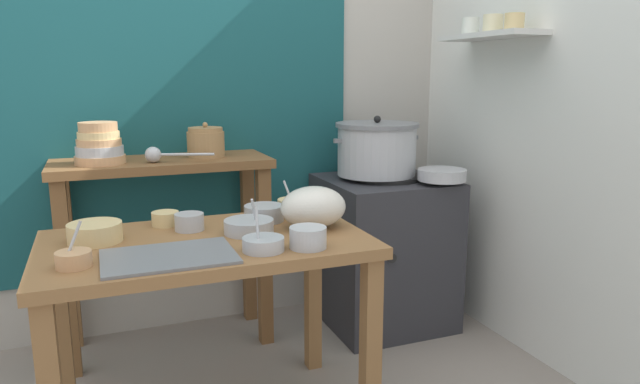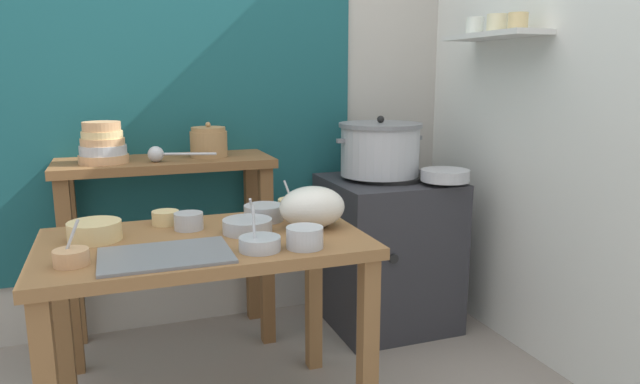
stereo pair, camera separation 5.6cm
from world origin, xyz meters
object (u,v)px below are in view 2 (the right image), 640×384
object	(u,v)px
stove_block	(387,251)
bowl_stack_enamel	(103,145)
prep_table	(206,268)
steamer_pot	(380,149)
prep_bowl_6	(165,217)
clay_pot	(209,142)
prep_bowl_5	(71,256)
prep_bowl_8	(260,243)
prep_bowl_1	(305,237)
prep_bowl_2	(95,230)
prep_bowl_7	(293,206)
back_shelf_table	(168,206)
plastic_bag	(312,207)
wide_pan	(445,175)
ladle	(159,154)
prep_bowl_0	(247,225)
prep_bowl_3	(264,212)
prep_bowl_4	(189,220)
serving_tray	(166,255)

from	to	relation	value
stove_block	bowl_stack_enamel	xyz separation A→B (m)	(-1.33, 0.09, 0.60)
prep_table	steamer_pot	xyz separation A→B (m)	(0.98, 0.63, 0.30)
prep_bowl_6	clay_pot	bearing A→B (deg)	63.24
prep_bowl_5	prep_bowl_8	distance (m)	0.56
prep_bowl_1	prep_bowl_2	bearing A→B (deg)	153.23
steamer_pot	prep_bowl_2	bearing A→B (deg)	-158.38
bowl_stack_enamel	prep_bowl_7	size ratio (longest dim) A/B	1.52
back_shelf_table	plastic_bag	distance (m)	0.87
prep_bowl_1	plastic_bag	bearing A→B (deg)	65.16
steamer_pot	prep_bowl_2	world-z (taller)	steamer_pot
stove_block	steamer_pot	bearing A→B (deg)	153.38
wide_pan	prep_bowl_8	distance (m)	1.20
ladle	prep_bowl_8	distance (m)	0.90
prep_bowl_0	prep_bowl_3	xyz separation A→B (m)	(0.10, 0.15, 0.01)
prep_bowl_0	prep_bowl_5	xyz separation A→B (m)	(-0.57, -0.17, -0.00)
prep_bowl_0	prep_bowl_8	distance (m)	0.22
prep_bowl_2	prep_bowl_3	bearing A→B (deg)	6.23
prep_bowl_1	prep_bowl_3	size ratio (longest dim) A/B	0.80
bowl_stack_enamel	plastic_bag	distance (m)	1.02
plastic_bag	prep_bowl_6	xyz separation A→B (m)	(-0.51, 0.23, -0.05)
prep_bowl_1	bowl_stack_enamel	bearing A→B (deg)	123.27
prep_bowl_5	prep_bowl_8	bearing A→B (deg)	-5.24
prep_bowl_5	prep_bowl_7	bearing A→B (deg)	25.49
back_shelf_table	prep_bowl_4	size ratio (longest dim) A/B	9.10
serving_tray	ladle	bearing A→B (deg)	86.06
back_shelf_table	steamer_pot	bearing A→B (deg)	-6.08
prep_table	prep_bowl_5	bearing A→B (deg)	-159.74
prep_table	ladle	xyz separation A→B (m)	(-0.09, 0.64, 0.33)
stove_block	serving_tray	size ratio (longest dim) A/B	1.95
clay_pot	prep_bowl_6	bearing A→B (deg)	-116.76
plastic_bag	serving_tray	bearing A→B (deg)	-162.33
wide_pan	prep_bowl_5	xyz separation A→B (m)	(-1.62, -0.53, -0.06)
plastic_bag	prep_bowl_4	size ratio (longest dim) A/B	2.32
wide_pan	prep_bowl_0	bearing A→B (deg)	-161.02
prep_bowl_3	prep_bowl_5	bearing A→B (deg)	-154.55
bowl_stack_enamel	prep_bowl_2	xyz separation A→B (m)	(-0.04, -0.60, -0.22)
serving_tray	prep_bowl_0	distance (m)	0.36
prep_bowl_3	wide_pan	bearing A→B (deg)	12.56
prep_bowl_2	ladle	bearing A→B (deg)	64.02
bowl_stack_enamel	prep_bowl_6	bearing A→B (deg)	-65.82
ladle	prep_bowl_6	world-z (taller)	ladle
prep_bowl_7	prep_bowl_8	size ratio (longest dim) A/B	0.95
steamer_pot	prep_bowl_3	bearing A→B (deg)	-147.39
back_shelf_table	clay_pot	world-z (taller)	clay_pot
back_shelf_table	prep_bowl_3	bearing A→B (deg)	-61.29
ladle	wide_pan	distance (m)	1.32
prep_bowl_0	prep_bowl_6	bearing A→B (deg)	140.61
prep_bowl_3	clay_pot	bearing A→B (deg)	101.03
plastic_bag	prep_bowl_8	distance (m)	0.33
serving_tray	prep_bowl_8	bearing A→B (deg)	-6.85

